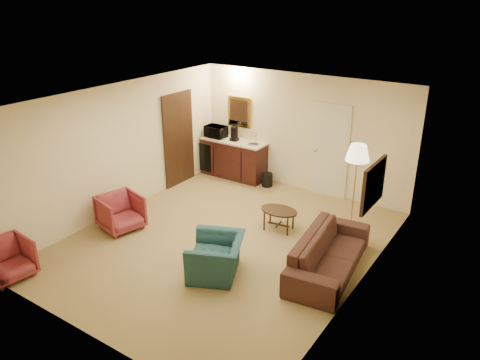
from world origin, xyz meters
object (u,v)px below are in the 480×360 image
Objects in this scene: rose_chair_far at (7,258)px; coffee_table at (279,220)px; waste_bin at (267,180)px; sofa at (330,247)px; microwave at (216,130)px; coffee_maker at (234,134)px; floor_lamp at (354,187)px; wetbar_cabinet at (234,159)px; rose_chair_near at (120,211)px; teal_armchair at (216,251)px.

coffee_table is (2.75, 3.75, -0.14)m from rose_chair_far.
sofa is at bearing -43.36° from waste_bin.
microwave is at bearing 5.72° from rose_chair_far.
microwave is (-1.49, 0.05, 0.93)m from waste_bin.
rose_chair_far is 5.59m from coffee_maker.
floor_lamp reaches higher than coffee_table.
sofa is 4.26× the size of microwave.
floor_lamp reaches higher than waste_bin.
floor_lamp is at bearing 38.31° from coffee_table.
wetbar_cabinet is 0.81m from microwave.
wetbar_cabinet reaches higher than coffee_table.
waste_bin is 0.62× the size of microwave.
rose_chair_near is 2.39× the size of waste_bin.
wetbar_cabinet is at bearing 47.82° from sofa.
coffee_table is 2.31× the size of waste_bin.
wetbar_cabinet is 2.88m from coffee_table.
teal_armchair is 3.74m from waste_bin.
microwave reaches higher than rose_chair_far.
waste_bin is at bearing -6.01° from rose_chair_near.
floor_lamp reaches higher than teal_armchair.
coffee_maker is at bearing -174.34° from teal_armchair.
wetbar_cabinet is at bearing 0.54° from rose_chair_far.
coffee_maker reaches higher than coffee_table.
coffee_table is at bearing 152.15° from teal_armchair.
floor_lamp is at bearing -34.12° from rose_chair_far.
coffee_table is at bearing -38.25° from wetbar_cabinet.
teal_armchair reaches higher than rose_chair_far.
rose_chair_far is at bearing -91.37° from coffee_maker.
wetbar_cabinet is 5.54m from rose_chair_far.
floor_lamp reaches higher than sofa.
teal_armchair is 1.86m from coffee_table.
wetbar_cabinet is 0.63m from coffee_maker.
wetbar_cabinet is 3.49m from floor_lamp.
sofa reaches higher than rose_chair_far.
rose_chair_far is 5.55m from microwave.
coffee_table is 0.43× the size of floor_lamp.
teal_armchair is at bearing -80.91° from rose_chair_near.
rose_chair_near is 3.46m from microwave.
coffee_maker reaches higher than sofa.
rose_chair_near is at bearing -147.00° from coffee_table.
teal_armchair is (2.15, -3.62, -0.05)m from wetbar_cabinet.
sofa is 1.57m from coffee_table.
waste_bin is 1.34m from coffee_maker.
rose_chair_near is 2.99m from coffee_table.
rose_chair_far is at bearing -95.18° from wetbar_cabinet.
coffee_table is (2.50, 1.62, -0.17)m from rose_chair_near.
sofa is 4.43m from coffee_maker.
teal_armchair is 2.41m from rose_chair_near.
wetbar_cabinet is 4.95× the size of coffee_maker.
waste_bin is at bearing 160.54° from floor_lamp.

